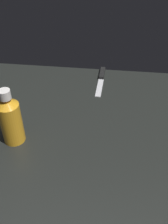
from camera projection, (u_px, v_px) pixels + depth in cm
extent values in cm
cube|color=black|center=(91.00, 141.00, 68.79)|extent=(81.27, 71.03, 3.04)
cylinder|color=orange|center=(11.00, 123.00, 63.71)|extent=(5.43, 5.43, 11.13)
cone|color=orange|center=(6.00, 102.00, 59.59)|extent=(5.43, 5.43, 1.91)
cylinder|color=white|center=(5.00, 95.00, 58.28)|extent=(2.75, 2.75, 2.24)
cube|color=silver|center=(100.00, 87.00, 85.39)|extent=(2.18, 10.35, 0.50)
cube|color=black|center=(102.00, 73.00, 91.82)|extent=(1.86, 7.05, 1.20)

